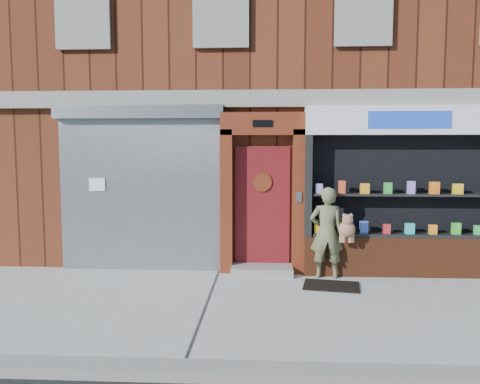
{
  "coord_description": "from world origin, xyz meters",
  "views": [
    {
      "loc": [
        -0.71,
        -6.57,
        2.26
      ],
      "look_at": [
        -1.11,
        1.0,
        1.56
      ],
      "focal_mm": 35.0,
      "sensor_mm": 36.0,
      "label": 1
    }
  ],
  "objects": [
    {
      "name": "woman",
      "position": [
        0.4,
        1.54,
        0.81
      ],
      "size": [
        0.77,
        0.46,
        1.6
      ],
      "color": "#5C6240",
      "rests_on": "ground"
    },
    {
      "name": "building",
      "position": [
        -0.0,
        5.99,
        4.0
      ],
      "size": [
        12.0,
        8.16,
        8.0
      ],
      "color": "#512112",
      "rests_on": "ground"
    },
    {
      "name": "red_door_bay",
      "position": [
        -0.75,
        1.86,
        1.46
      ],
      "size": [
        1.52,
        0.58,
        2.9
      ],
      "color": "#4E1B0D",
      "rests_on": "ground"
    },
    {
      "name": "ground",
      "position": [
        0.0,
        0.0,
        0.0
      ],
      "size": [
        80.0,
        80.0,
        0.0
      ],
      "primitive_type": "plane",
      "color": "#9E9E99",
      "rests_on": "ground"
    },
    {
      "name": "pharmacy_bay",
      "position": [
        1.75,
        1.81,
        1.37
      ],
      "size": [
        3.5,
        0.41,
        3.0
      ],
      "color": "#632D17",
      "rests_on": "ground"
    },
    {
      "name": "doormat",
      "position": [
        0.4,
        1.01,
        0.01
      ],
      "size": [
        0.99,
        0.77,
        0.02
      ],
      "primitive_type": "cube",
      "rotation": [
        0.0,
        0.0,
        -0.17
      ],
      "color": "black",
      "rests_on": "ground"
    },
    {
      "name": "shutter_bay",
      "position": [
        -3.0,
        1.93,
        1.72
      ],
      "size": [
        3.1,
        0.3,
        3.04
      ],
      "color": "gray",
      "rests_on": "ground"
    },
    {
      "name": "curb",
      "position": [
        0.0,
        -2.15,
        0.06
      ],
      "size": [
        60.0,
        0.3,
        0.12
      ],
      "primitive_type": "cube",
      "color": "gray",
      "rests_on": "ground"
    }
  ]
}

